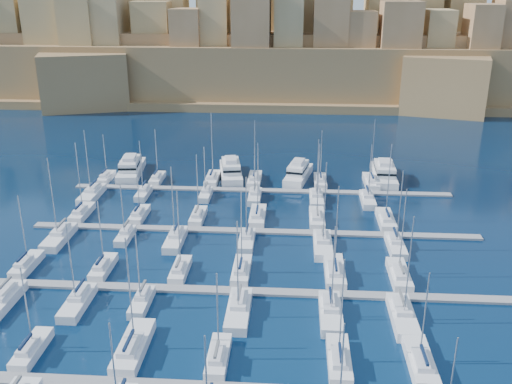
# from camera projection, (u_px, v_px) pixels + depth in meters

# --- Properties ---
(ground) EXTENTS (600.00, 600.00, 0.00)m
(ground) POSITION_uv_depth(u_px,v_px,m) (249.00, 256.00, 97.68)
(ground) COLOR black
(ground) RESTS_ON ground
(pontoon_mid_near) EXTENTS (84.00, 2.00, 0.40)m
(pontoon_mid_near) POSITION_uv_depth(u_px,v_px,m) (242.00, 291.00, 86.40)
(pontoon_mid_near) COLOR slate
(pontoon_mid_near) RESTS_ON ground
(pontoon_mid_far) EXTENTS (84.00, 2.00, 0.40)m
(pontoon_mid_far) POSITION_uv_depth(u_px,v_px,m) (253.00, 231.00, 106.95)
(pontoon_mid_far) COLOR slate
(pontoon_mid_far) RESTS_ON ground
(pontoon_far) EXTENTS (84.00, 2.00, 0.40)m
(pontoon_far) POSITION_uv_depth(u_px,v_px,m) (260.00, 190.00, 127.50)
(pontoon_far) COLOR slate
(pontoon_far) RESTS_ON ground
(sailboat_1) EXTENTS (2.47, 8.24, 12.37)m
(sailboat_1) POSITION_uv_depth(u_px,v_px,m) (31.00, 349.00, 71.96)
(sailboat_1) COLOR silver
(sailboat_1) RESTS_ON ground
(sailboat_2) EXTENTS (3.27, 10.91, 16.04)m
(sailboat_2) POSITION_uv_depth(u_px,v_px,m) (133.00, 347.00, 72.36)
(sailboat_2) COLOR silver
(sailboat_2) RESTS_ON ground
(sailboat_3) EXTENTS (2.52, 8.40, 12.46)m
(sailboat_3) POSITION_uv_depth(u_px,v_px,m) (218.00, 357.00, 70.52)
(sailboat_3) COLOR silver
(sailboat_3) RESTS_ON ground
(sailboat_4) EXTENTS (2.78, 9.27, 14.57)m
(sailboat_4) POSITION_uv_depth(u_px,v_px,m) (339.00, 360.00, 69.95)
(sailboat_4) COLOR silver
(sailboat_4) RESTS_ON ground
(sailboat_5) EXTENTS (2.94, 9.81, 12.99)m
(sailboat_5) POSITION_uv_depth(u_px,v_px,m) (420.00, 362.00, 69.57)
(sailboat_5) COLOR silver
(sailboat_5) RESTS_ON ground
(sailboat_12) EXTENTS (2.55, 8.51, 12.90)m
(sailboat_12) POSITION_uv_depth(u_px,v_px,m) (27.00, 265.00, 93.32)
(sailboat_12) COLOR silver
(sailboat_12) RESTS_ON ground
(sailboat_13) EXTENTS (2.50, 8.33, 12.37)m
(sailboat_13) POSITION_uv_depth(u_px,v_px,m) (103.00, 267.00, 92.42)
(sailboat_13) COLOR silver
(sailboat_13) RESTS_ON ground
(sailboat_14) EXTENTS (2.48, 8.27, 14.43)m
(sailboat_14) POSITION_uv_depth(u_px,v_px,m) (180.00, 270.00, 91.58)
(sailboat_14) COLOR silver
(sailboat_14) RESTS_ON ground
(sailboat_15) EXTENTS (2.74, 9.14, 14.68)m
(sailboat_15) POSITION_uv_depth(u_px,v_px,m) (241.00, 271.00, 91.34)
(sailboat_15) COLOR silver
(sailboat_15) RESTS_ON ground
(sailboat_16) EXTENTS (3.12, 10.38, 15.38)m
(sailboat_16) POSITION_uv_depth(u_px,v_px,m) (335.00, 272.00, 90.96)
(sailboat_16) COLOR silver
(sailboat_16) RESTS_ON ground
(sailboat_17) EXTENTS (2.90, 9.68, 15.31)m
(sailboat_17) POSITION_uv_depth(u_px,v_px,m) (399.00, 275.00, 89.99)
(sailboat_17) COLOR silver
(sailboat_17) RESTS_ON ground
(sailboat_18) EXTENTS (3.31, 11.04, 15.42)m
(sailboat_18) POSITION_uv_depth(u_px,v_px,m) (1.00, 302.00, 82.44)
(sailboat_18) COLOR silver
(sailboat_18) RESTS_ON ground
(sailboat_19) EXTENTS (2.84, 9.45, 13.73)m
(sailboat_19) POSITION_uv_depth(u_px,v_px,m) (78.00, 302.00, 82.47)
(sailboat_19) COLOR silver
(sailboat_19) RESTS_ON ground
(sailboat_20) EXTENTS (2.33, 7.75, 12.06)m
(sailboat_20) POSITION_uv_depth(u_px,v_px,m) (142.00, 301.00, 82.67)
(sailboat_20) COLOR silver
(sailboat_20) RESTS_ON ground
(sailboat_21) EXTENTS (3.18, 10.61, 15.03)m
(sailboat_21) POSITION_uv_depth(u_px,v_px,m) (239.00, 310.00, 80.43)
(sailboat_21) COLOR silver
(sailboat_21) RESTS_ON ground
(sailboat_22) EXTENTS (3.07, 10.23, 14.59)m
(sailboat_22) POSITION_uv_depth(u_px,v_px,m) (331.00, 313.00, 79.78)
(sailboat_22) COLOR silver
(sailboat_22) RESTS_ON ground
(sailboat_23) EXTENTS (3.16, 10.52, 16.33)m
(sailboat_23) POSITION_uv_depth(u_px,v_px,m) (403.00, 316.00, 79.00)
(sailboat_23) COLOR silver
(sailboat_23) RESTS_ON ground
(sailboat_24) EXTENTS (2.65, 8.85, 15.40)m
(sailboat_24) POSITION_uv_depth(u_px,v_px,m) (82.00, 213.00, 113.93)
(sailboat_24) COLOR silver
(sailboat_24) RESTS_ON ground
(sailboat_25) EXTENTS (2.52, 8.39, 13.00)m
(sailboat_25) POSITION_uv_depth(u_px,v_px,m) (139.00, 215.00, 112.98)
(sailboat_25) COLOR silver
(sailboat_25) RESTS_ON ground
(sailboat_26) EXTENTS (2.53, 8.42, 13.56)m
(sailboat_26) POSITION_uv_depth(u_px,v_px,m) (198.00, 216.00, 112.24)
(sailboat_26) COLOR silver
(sailboat_26) RESTS_ON ground
(sailboat_27) EXTENTS (3.00, 10.00, 15.87)m
(sailboat_27) POSITION_uv_depth(u_px,v_px,m) (258.00, 216.00, 112.21)
(sailboat_27) COLOR silver
(sailboat_27) RESTS_ON ground
(sailboat_28) EXTENTS (2.88, 9.60, 15.94)m
(sailboat_28) POSITION_uv_depth(u_px,v_px,m) (317.00, 218.00, 111.28)
(sailboat_28) COLOR silver
(sailboat_28) RESTS_ON ground
(sailboat_29) EXTENTS (2.95, 9.84, 16.13)m
(sailboat_29) POSITION_uv_depth(u_px,v_px,m) (386.00, 220.00, 110.54)
(sailboat_29) COLOR silver
(sailboat_29) RESTS_ON ground
(sailboat_30) EXTENTS (3.16, 10.52, 16.20)m
(sailboat_30) POSITION_uv_depth(u_px,v_px,m) (59.00, 237.00, 103.24)
(sailboat_30) COLOR silver
(sailboat_30) RESTS_ON ground
(sailboat_31) EXTENTS (2.22, 7.41, 11.19)m
(sailboat_31) POSITION_uv_depth(u_px,v_px,m) (125.00, 235.00, 103.94)
(sailboat_31) COLOR silver
(sailboat_31) RESTS_ON ground
(sailboat_32) EXTENTS (2.89, 9.64, 14.95)m
(sailboat_32) POSITION_uv_depth(u_px,v_px,m) (175.00, 239.00, 102.29)
(sailboat_32) COLOR silver
(sailboat_32) RESTS_ON ground
(sailboat_33) EXTENTS (2.65, 8.84, 13.24)m
(sailboat_33) POSITION_uv_depth(u_px,v_px,m) (247.00, 241.00, 101.85)
(sailboat_33) COLOR silver
(sailboat_33) RESTS_ON ground
(sailboat_34) EXTENTS (3.15, 10.51, 16.45)m
(sailboat_34) POSITION_uv_depth(u_px,v_px,m) (323.00, 245.00, 100.20)
(sailboat_34) COLOR silver
(sailboat_34) RESTS_ON ground
(sailboat_35) EXTENTS (2.76, 9.20, 15.04)m
(sailboat_35) POSITION_uv_depth(u_px,v_px,m) (396.00, 245.00, 100.00)
(sailboat_35) COLOR silver
(sailboat_35) RESTS_ON ground
(sailboat_36) EXTENTS (2.36, 7.85, 11.33)m
(sailboat_36) POSITION_uv_depth(u_px,v_px,m) (106.00, 178.00, 134.16)
(sailboat_36) COLOR silver
(sailboat_36) RESTS_ON ground
(sailboat_37) EXTENTS (2.40, 8.01, 12.81)m
(sailboat_37) POSITION_uv_depth(u_px,v_px,m) (157.00, 178.00, 133.45)
(sailboat_37) COLOR silver
(sailboat_37) RESTS_ON ground
(sailboat_38) EXTENTS (2.86, 9.52, 16.58)m
(sailboat_38) POSITION_uv_depth(u_px,v_px,m) (212.00, 179.00, 133.30)
(sailboat_38) COLOR silver
(sailboat_38) RESTS_ON ground
(sailboat_39) EXTENTS (2.91, 9.69, 14.94)m
(sailboat_39) POSITION_uv_depth(u_px,v_px,m) (255.00, 179.00, 132.76)
(sailboat_39) COLOR silver
(sailboat_39) RESTS_ON ground
(sailboat_40) EXTENTS (2.80, 9.32, 12.93)m
(sailboat_40) POSITION_uv_depth(u_px,v_px,m) (320.00, 181.00, 131.62)
(sailboat_40) COLOR silver
(sailboat_40) RESTS_ON ground
(sailboat_41) EXTENTS (3.01, 10.02, 15.73)m
(sailboat_41) POSITION_uv_depth(u_px,v_px,m) (371.00, 182.00, 131.18)
(sailboat_41) COLOR silver
(sailboat_41) RESTS_ON ground
(sailboat_42) EXTENTS (3.25, 10.82, 15.47)m
(sailboat_42) POSITION_uv_depth(u_px,v_px,m) (92.00, 194.00, 123.74)
(sailboat_42) COLOR silver
(sailboat_42) RESTS_ON ground
(sailboat_43) EXTENTS (2.35, 7.82, 12.98)m
(sailboat_43) POSITION_uv_depth(u_px,v_px,m) (144.00, 193.00, 124.43)
(sailboat_43) COLOR silver
(sailboat_43) RESTS_ON ground
(sailboat_44) EXTENTS (2.27, 7.56, 11.86)m
(sailboat_44) POSITION_uv_depth(u_px,v_px,m) (206.00, 194.00, 123.69)
(sailboat_44) COLOR silver
(sailboat_44) RESTS_ON ground
(sailboat_45) EXTENTS (2.57, 8.56, 12.25)m
(sailboat_45) POSITION_uv_depth(u_px,v_px,m) (255.00, 196.00, 122.54)
(sailboat_45) COLOR silver
(sailboat_45) RESTS_ON ground
(sailboat_46) EXTENTS (2.83, 9.42, 14.19)m
(sailboat_46) POSITION_uv_depth(u_px,v_px,m) (316.00, 198.00, 121.29)
(sailboat_46) COLOR silver
(sailboat_46) RESTS_ON ground
(sailboat_47) EXTENTS (2.71, 9.04, 13.27)m
(sailboat_47) POSITION_uv_depth(u_px,v_px,m) (368.00, 199.00, 120.78)
(sailboat_47) COLOR silver
(sailboat_47) RESTS_ON ground
(motor_yacht_a) EXTENTS (6.62, 16.63, 5.25)m
(motor_yacht_a) POSITION_uv_depth(u_px,v_px,m) (131.00, 168.00, 137.66)
(motor_yacht_a) COLOR silver
(motor_yacht_a) RESTS_ON ground
(motor_yacht_b) EXTENTS (7.29, 16.47, 5.25)m
(motor_yacht_b) POSITION_uv_depth(u_px,v_px,m) (231.00, 170.00, 135.99)
(motor_yacht_b) COLOR silver
(motor_yacht_b) RESTS_ON ground
(motor_yacht_c) EXTENTS (7.24, 15.06, 5.25)m
(motor_yacht_c) POSITION_uv_depth(u_px,v_px,m) (298.00, 173.00, 134.32)
(motor_yacht_c) COLOR silver
(motor_yacht_c) RESTS_ON ground
(motor_yacht_d) EXTENTS (5.65, 16.89, 5.25)m
(motor_yacht_d) POSITION_uv_depth(u_px,v_px,m) (384.00, 173.00, 134.03)
(motor_yacht_d) COLOR silver
(motor_yacht_d) RESTS_ON ground
(fortified_city) EXTENTS (460.00, 108.95, 59.52)m
(fortified_city) POSITION_uv_depth(u_px,v_px,m) (278.00, 55.00, 237.53)
(fortified_city) COLOR brown
(fortified_city) RESTS_ON ground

